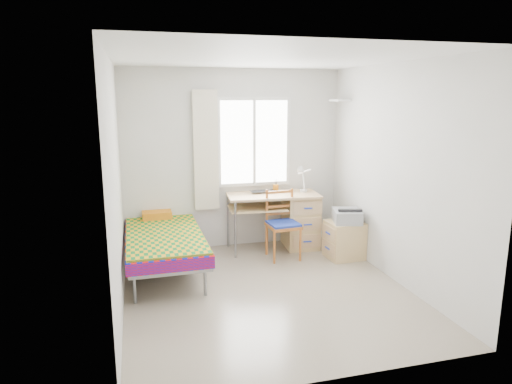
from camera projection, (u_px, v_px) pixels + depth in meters
floor at (267, 291)px, 5.28m from camera, size 3.50×3.50×0.00m
ceiling at (268, 58)px, 4.74m from camera, size 3.50×3.50×0.00m
wall_back at (234, 160)px, 6.67m from camera, size 3.20×0.00×3.20m
wall_left at (116, 188)px, 4.61m from camera, size 0.00×3.50×3.50m
wall_right at (397, 174)px, 5.42m from camera, size 0.00×3.50×3.50m
window at (254, 142)px, 6.67m from camera, size 1.10×0.04×1.30m
curtain at (206, 151)px, 6.46m from camera, size 0.35×0.05×1.70m
floating_shelf at (340, 100)px, 6.54m from camera, size 0.20×0.32×0.03m
bed at (164, 236)px, 5.91m from camera, size 0.97×2.05×0.88m
desk at (296, 218)px, 6.75m from camera, size 1.36×0.71×0.82m
chair at (283, 220)px, 6.30m from camera, size 0.44×0.44×0.95m
cabinet at (344, 240)px, 6.32m from camera, size 0.50×0.45×0.52m
printer at (347, 216)px, 6.24m from camera, size 0.45×0.49×0.18m
laptop at (265, 192)px, 6.63m from camera, size 0.39×0.26×0.03m
pen_cup at (276, 188)px, 6.75m from camera, size 0.09×0.09×0.10m
task_lamp at (303, 176)px, 6.57m from camera, size 0.23×0.32×0.42m
book at (258, 211)px, 6.54m from camera, size 0.29×0.33×0.02m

